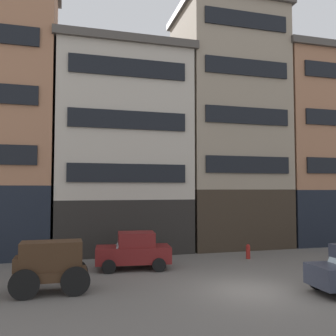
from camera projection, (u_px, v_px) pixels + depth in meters
name	position (u px, v px, depth m)	size (l,w,h in m)	color
ground_plane	(252.00, 291.00, 14.34)	(120.00, 120.00, 0.00)	#605B56
building_center_left	(121.00, 149.00, 24.73)	(8.91, 6.80, 13.41)	black
building_center_right	(227.00, 125.00, 26.92)	(7.54, 6.80, 17.37)	#33281E
building_far_right	(324.00, 147.00, 29.05)	(9.97, 6.80, 14.59)	black
cargo_wagon	(50.00, 263.00, 14.06)	(2.91, 1.53, 1.98)	#3D2819
sedan_dark	(134.00, 251.00, 18.27)	(3.85, 2.18, 1.83)	maroon
fire_hydrant_curbside	(248.00, 251.00, 20.91)	(0.24, 0.24, 0.83)	maroon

